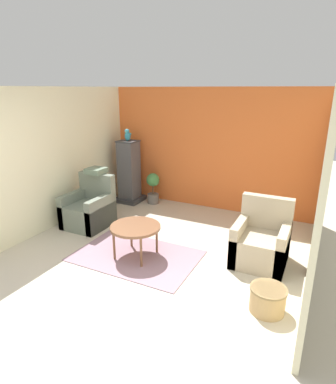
# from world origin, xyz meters

# --- Properties ---
(ground_plane) EXTENTS (20.00, 20.00, 0.00)m
(ground_plane) POSITION_xyz_m (0.00, 0.00, 0.00)
(ground_plane) COLOR beige
(ground_plane) RESTS_ON ground
(wall_back_accent) EXTENTS (4.42, 0.06, 2.46)m
(wall_back_accent) POSITION_xyz_m (0.00, 3.73, 1.23)
(wall_back_accent) COLOR orange
(wall_back_accent) RESTS_ON ground_plane
(wall_left) EXTENTS (0.06, 3.70, 2.46)m
(wall_left) POSITION_xyz_m (-2.18, 1.85, 1.23)
(wall_left) COLOR beige
(wall_left) RESTS_ON ground_plane
(wall_right) EXTENTS (0.06, 3.70, 2.46)m
(wall_right) POSITION_xyz_m (2.18, 1.85, 1.23)
(wall_right) COLOR beige
(wall_right) RESTS_ON ground_plane
(area_rug) EXTENTS (1.84, 1.21, 0.01)m
(area_rug) POSITION_xyz_m (-0.21, 1.18, 0.01)
(area_rug) COLOR gray
(area_rug) RESTS_ON ground_plane
(coffee_table) EXTENTS (0.75, 0.75, 0.50)m
(coffee_table) POSITION_xyz_m (-0.21, 1.18, 0.46)
(coffee_table) COLOR brown
(coffee_table) RESTS_ON ground_plane
(armchair_left) EXTENTS (0.74, 0.76, 0.93)m
(armchair_left) POSITION_xyz_m (-1.59, 1.80, 0.30)
(armchair_left) COLOR slate
(armchair_left) RESTS_ON ground_plane
(armchair_right) EXTENTS (0.74, 0.76, 0.93)m
(armchair_right) POSITION_xyz_m (1.50, 1.86, 0.30)
(armchair_right) COLOR tan
(armchair_right) RESTS_ON ground_plane
(birdcage) EXTENTS (0.56, 0.56, 1.36)m
(birdcage) POSITION_xyz_m (-1.68, 3.28, 0.64)
(birdcage) COLOR #353539
(birdcage) RESTS_ON ground_plane
(parrot) EXTENTS (0.12, 0.21, 0.26)m
(parrot) POSITION_xyz_m (-1.68, 3.28, 1.48)
(parrot) COLOR teal
(parrot) RESTS_ON birdcage
(potted_plant) EXTENTS (0.31, 0.28, 0.68)m
(potted_plant) POSITION_xyz_m (-1.13, 3.38, 0.40)
(potted_plant) COLOR #66605B
(potted_plant) RESTS_ON ground_plane
(wicker_basket) EXTENTS (0.41, 0.41, 0.30)m
(wicker_basket) POSITION_xyz_m (1.80, 0.78, 0.16)
(wicker_basket) COLOR tan
(wicker_basket) RESTS_ON ground_plane
(throw_pillow) EXTENTS (0.32, 0.32, 0.10)m
(throw_pillow) POSITION_xyz_m (-1.59, 2.07, 0.98)
(throw_pillow) COLOR slate
(throw_pillow) RESTS_ON armchair_left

